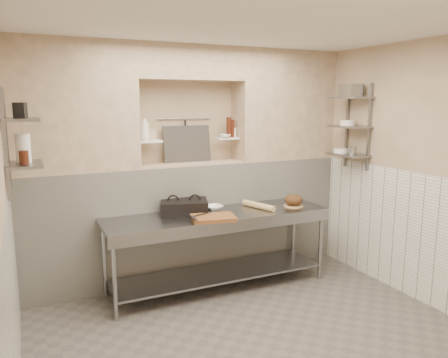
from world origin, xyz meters
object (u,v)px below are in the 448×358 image
jug_left (23,148)px  bread_loaf (294,200)px  panini_press (184,206)px  cutting_board (213,218)px  rolling_pin (259,206)px  bottle_soap (145,128)px  mixing_bowl (214,207)px  prep_table (218,235)px  bowl_alcove (225,136)px

jug_left → bread_loaf: bearing=0.2°
panini_press → cutting_board: 0.47m
rolling_pin → jug_left: bearing=-178.0°
cutting_board → bread_loaf: bearing=7.5°
panini_press → bottle_soap: (-0.34, 0.35, 0.88)m
rolling_pin → cutting_board: bearing=-161.6°
mixing_bowl → bottle_soap: bottle_soap is taller
prep_table → mixing_bowl: (0.03, 0.20, 0.28)m
bottle_soap → bowl_alcove: bearing=-2.9°
cutting_board → mixing_bowl: 0.45m
panini_press → bottle_soap: 1.01m
cutting_board → jug_left: bearing=175.6°
jug_left → bowl_alcove: bearing=14.5°
rolling_pin → bowl_alcove: bearing=112.1°
prep_table → bottle_soap: bearing=139.7°
cutting_board → bread_loaf: bread_loaf is taller
mixing_bowl → jug_left: jug_left is taller
panini_press → cutting_board: size_ratio=1.34×
bottle_soap → bowl_alcove: 1.01m
bottle_soap → jug_left: bearing=-153.5°
bread_loaf → rolling_pin: bearing=169.7°
bottle_soap → bread_loaf: bearing=-21.1°
mixing_bowl → bowl_alcove: size_ratio=1.48×
prep_table → jug_left: 2.25m
bread_loaf → cutting_board: bearing=-172.5°
jug_left → mixing_bowl: bearing=7.7°
panini_press → bread_loaf: (1.31, -0.28, 0.01)m
rolling_pin → prep_table: bearing=-178.4°
panini_press → bread_loaf: size_ratio=2.76×
bottle_soap → cutting_board: bearing=-56.5°
bowl_alcove → jug_left: bearing=-165.5°
prep_table → bottle_soap: 1.50m
panini_press → cutting_board: bearing=-49.3°
bowl_alcove → jug_left: (-2.29, -0.59, 0.01)m
prep_table → cutting_board: 0.38m
panini_press → bottle_soap: bearing=152.3°
rolling_pin → bottle_soap: 1.61m
bowl_alcove → bottle_soap: bearing=177.1°
prep_table → bowl_alcove: (0.33, 0.52, 1.09)m
rolling_pin → bowl_alcove: (-0.20, 0.50, 0.80)m
panini_press → rolling_pin: size_ratio=1.31×
prep_table → rolling_pin: (0.53, 0.02, 0.29)m
prep_table → jug_left: (-1.96, -0.07, 1.10)m
prep_table → bowl_alcove: 1.25m
mixing_bowl → bowl_alcove: (0.30, 0.32, 0.81)m
cutting_board → bread_loaf: 1.14m
rolling_pin → jug_left: size_ratio=1.82×
panini_press → cutting_board: panini_press is taller
panini_press → bottle_soap: size_ratio=2.15×
cutting_board → panini_press: bearing=112.4°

